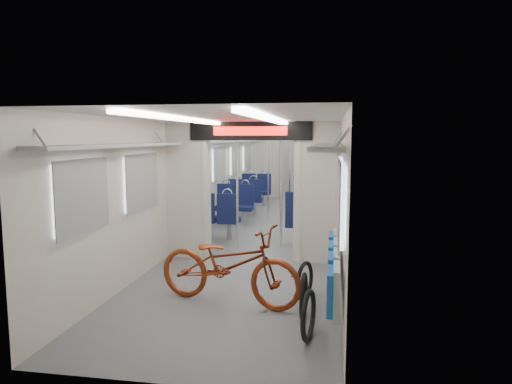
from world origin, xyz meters
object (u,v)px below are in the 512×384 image
at_px(bike_hoop_a, 308,318).
at_px(stanchion_near_left, 237,187).
at_px(stanchion_far_left, 268,174).
at_px(bike_hoop_b, 304,298).
at_px(bike_hoop_c, 305,283).
at_px(stanchion_near_right, 281,187).
at_px(bicycle, 229,264).
at_px(seat_bay_far_right, 318,190).
at_px(flip_bench, 333,267).
at_px(seat_bay_near_right, 313,208).
at_px(stanchion_far_right, 290,174).
at_px(seat_bay_near_left, 227,208).
at_px(seat_bay_far_left, 251,191).

xyz_separation_m(bike_hoop_a, stanchion_near_left, (-1.48, 3.60, 0.91)).
distance_m(stanchion_near_left, stanchion_far_left, 3.05).
relative_size(bike_hoop_a, bike_hoop_b, 0.99).
xyz_separation_m(bike_hoop_c, stanchion_near_right, (-0.61, 2.71, 0.92)).
relative_size(bicycle, seat_bay_far_right, 0.82).
bearing_deg(bicycle, flip_bench, -85.82).
bearing_deg(bicycle, stanchion_near_left, 22.66).
bearing_deg(bike_hoop_a, seat_bay_near_right, 91.97).
bearing_deg(seat_bay_far_right, stanchion_far_left, -122.95).
bearing_deg(seat_bay_far_right, stanchion_far_right, -112.20).
height_order(seat_bay_near_left, stanchion_near_left, stanchion_near_left).
xyz_separation_m(bike_hoop_a, seat_bay_near_right, (-0.18, 5.10, 0.32)).
relative_size(flip_bench, seat_bay_near_left, 1.07).
bearing_deg(stanchion_near_right, stanchion_near_left, -161.32).
distance_m(bike_hoop_b, stanchion_near_left, 3.48).
xyz_separation_m(bike_hoop_c, stanchion_near_left, (-1.37, 2.45, 0.92)).
bearing_deg(seat_bay_near_right, bike_hoop_a, -88.03).
bearing_deg(stanchion_near_left, seat_bay_far_left, 97.06).
distance_m(seat_bay_near_right, stanchion_near_left, 2.07).
xyz_separation_m(flip_bench, seat_bay_far_right, (-0.42, 7.75, -0.01)).
bearing_deg(seat_bay_near_left, bike_hoop_a, -68.27).
bearing_deg(bicycle, bike_hoop_a, -117.91).
xyz_separation_m(bike_hoop_c, seat_bay_far_right, (-0.07, 7.29, 0.35)).
relative_size(bike_hoop_b, stanchion_near_right, 0.23).
bearing_deg(stanchion_far_right, seat_bay_far_left, 132.44).
xyz_separation_m(seat_bay_near_right, stanchion_near_right, (-0.54, -1.24, 0.58)).
relative_size(seat_bay_near_right, stanchion_far_right, 0.98).
bearing_deg(seat_bay_near_left, stanchion_far_left, 64.99).
height_order(stanchion_near_right, stanchion_far_left, same).
xyz_separation_m(seat_bay_far_right, stanchion_far_left, (-1.16, -1.80, 0.58)).
xyz_separation_m(bicycle, bike_hoop_a, (1.03, -0.89, -0.25)).
xyz_separation_m(bike_hoop_b, bike_hoop_c, (-0.03, 0.60, -0.02)).
bearing_deg(seat_bay_near_left, bike_hoop_c, -64.07).
height_order(bike_hoop_b, stanchion_far_right, stanchion_far_right).
bearing_deg(bike_hoop_c, seat_bay_far_left, 105.46).
bearing_deg(stanchion_far_right, bike_hoop_b, -83.18).
relative_size(bicycle, stanchion_near_left, 0.82).
distance_m(bicycle, seat_bay_near_right, 4.30).
relative_size(bicycle, stanchion_far_left, 0.82).
height_order(bike_hoop_c, seat_bay_near_right, seat_bay_near_right).
relative_size(seat_bay_near_left, seat_bay_far_right, 0.84).
bearing_deg(stanchion_near_right, bike_hoop_c, -77.42).
xyz_separation_m(stanchion_near_right, stanchion_far_right, (-0.12, 2.97, 0.00)).
xyz_separation_m(seat_bay_near_left, stanchion_far_right, (1.21, 1.70, 0.63)).
distance_m(flip_bench, stanchion_near_right, 3.36).
xyz_separation_m(bike_hoop_b, stanchion_near_right, (-0.63, 3.31, 0.91)).
bearing_deg(stanchion_near_left, stanchion_near_right, 18.68).
relative_size(flip_bench, stanchion_near_left, 0.90).
xyz_separation_m(bicycle, stanchion_far_left, (-0.31, 5.75, 0.65)).
bearing_deg(seat_bay_near_left, bike_hoop_b, -66.81).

